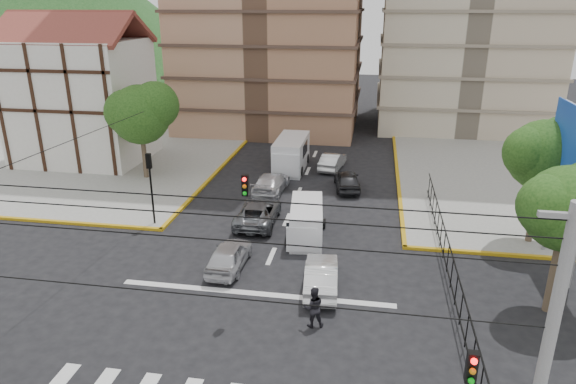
% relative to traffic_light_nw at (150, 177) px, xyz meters
% --- Properties ---
extents(ground, '(160.00, 160.00, 0.00)m').
position_rel_traffic_light_nw_xyz_m(ground, '(7.80, -7.80, -3.11)').
color(ground, black).
rests_on(ground, ground).
extents(sidewalk_nw, '(26.00, 26.00, 0.15)m').
position_rel_traffic_light_nw_xyz_m(sidewalk_nw, '(-12.20, 12.20, -3.04)').
color(sidewalk_nw, gray).
rests_on(sidewalk_nw, ground).
extents(sidewalk_ne, '(26.00, 26.00, 0.15)m').
position_rel_traffic_light_nw_xyz_m(sidewalk_ne, '(27.80, 12.20, -3.04)').
color(sidewalk_ne, gray).
rests_on(sidewalk_ne, ground).
extents(stop_line, '(13.00, 0.40, 0.01)m').
position_rel_traffic_light_nw_xyz_m(stop_line, '(7.80, -6.60, -3.11)').
color(stop_line, silver).
rests_on(stop_line, ground).
extents(tudor_building, '(10.80, 8.05, 12.23)m').
position_rel_traffic_light_nw_xyz_m(tudor_building, '(-11.20, 12.20, 2.14)').
color(tudor_building, silver).
rests_on(tudor_building, ground).
extents(park_fence, '(0.10, 22.50, 1.66)m').
position_rel_traffic_light_nw_xyz_m(park_fence, '(16.80, -3.30, -3.11)').
color(park_fence, black).
rests_on(park_fence, ground).
extents(billboard, '(0.36, 6.20, 8.10)m').
position_rel_traffic_light_nw_xyz_m(billboard, '(22.25, -1.80, 2.89)').
color(billboard, slate).
rests_on(billboard, ground).
extents(tree_park_a, '(4.41, 3.60, 6.83)m').
position_rel_traffic_light_nw_xyz_m(tree_park_a, '(20.88, -5.79, 1.90)').
color(tree_park_a, '#473828').
rests_on(tree_park_a, ground).
extents(tree_park_c, '(4.65, 3.80, 7.25)m').
position_rel_traffic_light_nw_xyz_m(tree_park_c, '(21.89, 1.21, 2.22)').
color(tree_park_c, '#473828').
rests_on(tree_park_c, ground).
extents(tree_tudor, '(5.39, 4.40, 7.43)m').
position_rel_traffic_light_nw_xyz_m(tree_tudor, '(-4.10, 8.21, 2.11)').
color(tree_tudor, '#473828').
rests_on(tree_tudor, ground).
extents(traffic_light_nw, '(0.28, 0.22, 4.40)m').
position_rel_traffic_light_nw_xyz_m(traffic_light_nw, '(0.00, 0.00, 0.00)').
color(traffic_light_nw, black).
rests_on(traffic_light_nw, ground).
extents(traffic_light_hanging, '(18.00, 9.12, 0.92)m').
position_rel_traffic_light_nw_xyz_m(traffic_light_hanging, '(7.80, -9.84, 2.79)').
color(traffic_light_hanging, black).
rests_on(traffic_light_hanging, ground).
extents(utility_pole_se, '(1.40, 0.28, 9.00)m').
position_rel_traffic_light_nw_xyz_m(utility_pole_se, '(16.80, -16.80, 1.65)').
color(utility_pole_se, slate).
rests_on(utility_pole_se, ground).
extents(van_right_lane, '(2.25, 4.68, 2.03)m').
position_rel_traffic_light_nw_xyz_m(van_right_lane, '(9.34, -0.37, -2.13)').
color(van_right_lane, silver).
rests_on(van_right_lane, ground).
extents(van_left_lane, '(2.37, 5.70, 2.57)m').
position_rel_traffic_light_nw_xyz_m(van_left_lane, '(6.39, 12.27, -1.86)').
color(van_left_lane, silver).
rests_on(van_left_lane, ground).
extents(car_silver_front_left, '(1.72, 4.14, 1.40)m').
position_rel_traffic_light_nw_xyz_m(car_silver_front_left, '(5.94, -4.38, -2.41)').
color(car_silver_front_left, silver).
rests_on(car_silver_front_left, ground).
extents(car_white_front_right, '(1.85, 4.41, 1.42)m').
position_rel_traffic_light_nw_xyz_m(car_white_front_right, '(10.78, -5.65, -2.40)').
color(car_white_front_right, white).
rests_on(car_white_front_right, ground).
extents(car_grey_mid_left, '(2.45, 5.10, 1.40)m').
position_rel_traffic_light_nw_xyz_m(car_grey_mid_left, '(6.13, 1.42, -2.41)').
color(car_grey_mid_left, slate).
rests_on(car_grey_mid_left, ground).
extents(car_silver_rear_left, '(2.19, 4.93, 1.41)m').
position_rel_traffic_light_nw_xyz_m(car_silver_rear_left, '(5.83, 6.87, -2.41)').
color(car_silver_rear_left, silver).
rests_on(car_silver_rear_left, ground).
extents(car_darkgrey_mid_right, '(2.32, 4.40, 1.43)m').
position_rel_traffic_light_nw_xyz_m(car_darkgrey_mid_right, '(11.16, 8.39, -2.40)').
color(car_darkgrey_mid_right, '#272729').
rests_on(car_darkgrey_mid_right, ground).
extents(car_white_rear_right, '(2.08, 4.29, 1.36)m').
position_rel_traffic_light_nw_xyz_m(car_white_rear_right, '(9.70, 13.04, -2.43)').
color(car_white_rear_right, silver).
rests_on(car_white_rear_right, ground).
extents(pedestrian_crosswalk, '(1.02, 0.88, 1.81)m').
position_rel_traffic_light_nw_xyz_m(pedestrian_crosswalk, '(10.77, -8.67, -2.21)').
color(pedestrian_crosswalk, black).
rests_on(pedestrian_crosswalk, ground).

